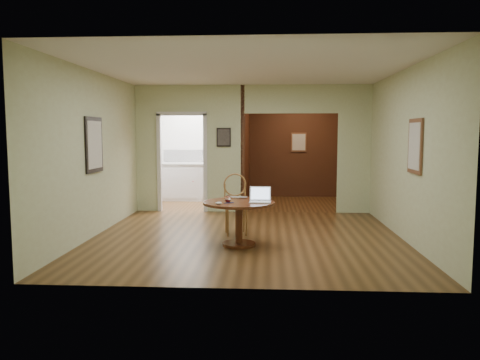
# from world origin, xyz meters

# --- Properties ---
(floor) EXTENTS (5.00, 5.00, 0.00)m
(floor) POSITION_xyz_m (0.00, 0.00, 0.00)
(floor) COLOR #432B13
(floor) RESTS_ON ground
(room_shell) EXTENTS (5.20, 7.50, 5.00)m
(room_shell) POSITION_xyz_m (-0.47, 3.10, 1.29)
(room_shell) COLOR white
(room_shell) RESTS_ON ground
(dining_table) EXTENTS (1.07, 1.07, 0.67)m
(dining_table) POSITION_xyz_m (-0.09, -0.55, 0.50)
(dining_table) COLOR brown
(dining_table) RESTS_ON ground
(chair) EXTENTS (0.50, 0.50, 1.01)m
(chair) POSITION_xyz_m (-0.20, 0.32, 0.56)
(chair) COLOR #975D35
(chair) RESTS_ON ground
(open_laptop) EXTENTS (0.33, 0.28, 0.22)m
(open_laptop) POSITION_xyz_m (0.23, -0.56, 0.73)
(open_laptop) COLOR white
(open_laptop) RESTS_ON dining_table
(closed_laptop) EXTENTS (0.34, 0.25, 0.02)m
(closed_laptop) POSITION_xyz_m (-0.14, -0.21, 0.68)
(closed_laptop) COLOR #B7B6BC
(closed_laptop) RESTS_ON dining_table
(mouse) EXTENTS (0.11, 0.08, 0.04)m
(mouse) POSITION_xyz_m (-0.36, -0.87, 0.69)
(mouse) COLOR white
(mouse) RESTS_ON dining_table
(wine_glass) EXTENTS (0.09, 0.09, 0.11)m
(wine_glass) POSITION_xyz_m (-0.25, -0.63, 0.72)
(wine_glass) COLOR white
(wine_glass) RESTS_ON dining_table
(pen) EXTENTS (0.14, 0.09, 0.01)m
(pen) POSITION_xyz_m (-0.22, -0.72, 0.68)
(pen) COLOR #0C1954
(pen) RESTS_ON dining_table
(kitchen_cabinet) EXTENTS (2.06, 0.60, 0.94)m
(kitchen_cabinet) POSITION_xyz_m (-1.35, 4.20, 0.47)
(kitchen_cabinet) COLOR silver
(kitchen_cabinet) RESTS_ON ground
(grocery_bag) EXTENTS (0.33, 0.30, 0.28)m
(grocery_bag) POSITION_xyz_m (-0.64, 4.20, 1.08)
(grocery_bag) COLOR #BAAF88
(grocery_bag) RESTS_ON kitchen_cabinet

